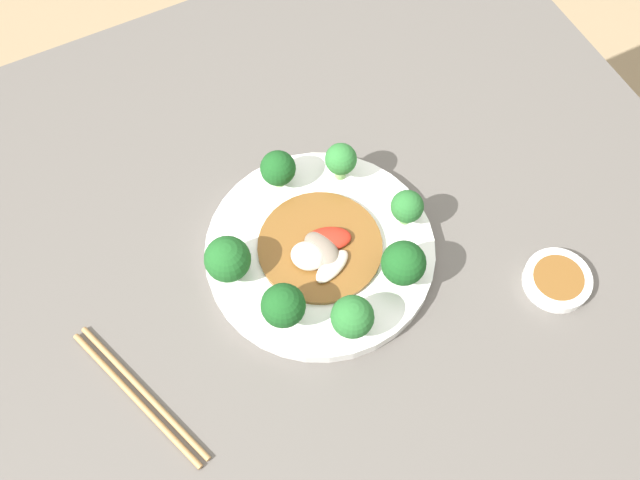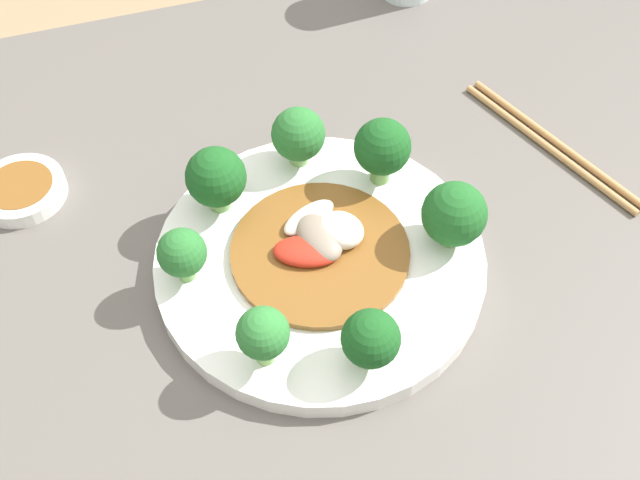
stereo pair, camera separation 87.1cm
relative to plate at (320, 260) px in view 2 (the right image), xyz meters
name	(u,v)px [view 2 (the right image)]	position (x,y,z in m)	size (l,w,h in m)	color
table	(323,465)	(0.01, 0.03, -0.39)	(1.03, 0.91, 0.77)	#5B5651
plate	(320,260)	(0.00, 0.00, 0.00)	(0.29, 0.29, 0.02)	white
broccoli_southwest	(382,148)	(-0.08, -0.07, 0.05)	(0.05, 0.05, 0.07)	#70A356
broccoli_east	(182,254)	(0.11, -0.01, 0.04)	(0.04, 0.04, 0.05)	#70A356
broccoli_west	(454,215)	(-0.11, 0.02, 0.04)	(0.06, 0.06, 0.06)	#70A356
broccoli_south	(298,135)	(-0.02, -0.11, 0.04)	(0.05, 0.05, 0.06)	#89B76B
broccoli_southeast	(216,178)	(0.07, -0.08, 0.05)	(0.05, 0.05, 0.07)	#70A356
broccoli_northeast	(263,334)	(0.07, 0.08, 0.05)	(0.04, 0.04, 0.06)	#7AAD5B
broccoli_north	(371,339)	(0.00, 0.11, 0.04)	(0.05, 0.05, 0.06)	#89B76B
stirfry_center	(321,245)	(0.00, 0.00, 0.02)	(0.16, 0.16, 0.02)	brown
chopsticks	(551,144)	(-0.27, -0.07, -0.01)	(0.09, 0.22, 0.01)	#AD7F4C
sauce_dish	(21,190)	(0.24, -0.17, 0.00)	(0.08, 0.08, 0.02)	white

